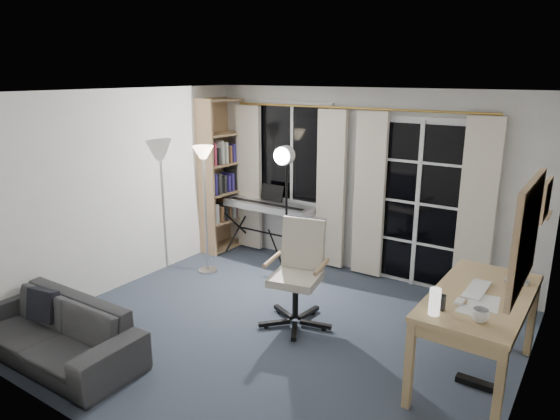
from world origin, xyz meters
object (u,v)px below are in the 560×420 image
at_px(bookshelf, 226,178).
at_px(mug, 480,314).
at_px(studio_light, 285,171).
at_px(keyboard_piano, 268,208).
at_px(sofa, 51,322).
at_px(monitor, 521,250).
at_px(desk, 480,305).
at_px(torchiere_lamp, 204,172).
at_px(office_chair, 300,263).

xyz_separation_m(bookshelf, mug, (4.11, -2.03, -0.20)).
relative_size(bookshelf, studio_light, 1.27).
height_order(keyboard_piano, sofa, keyboard_piano).
relative_size(keyboard_piano, monitor, 2.38).
xyz_separation_m(bookshelf, desk, (4.01, -1.53, -0.37)).
distance_m(desk, sofa, 3.81).
distance_m(monitor, mug, 0.98).
bearing_deg(torchiere_lamp, keyboard_piano, 67.15).
bearing_deg(sofa, mug, 20.40).
relative_size(torchiere_lamp, sofa, 0.92).
relative_size(studio_light, office_chair, 1.58).
distance_m(bookshelf, keyboard_piano, 0.90).
bearing_deg(keyboard_piano, office_chair, -44.13).
xyz_separation_m(mug, sofa, (-3.42, -1.32, -0.50)).
distance_m(keyboard_piano, sofa, 3.27).
bearing_deg(torchiere_lamp, mug, -15.98).
bearing_deg(bookshelf, torchiere_lamp, -61.95).
xyz_separation_m(bookshelf, studio_light, (1.44, -0.59, 0.35)).
bearing_deg(desk, mug, -77.73).
xyz_separation_m(bookshelf, torchiere_lamp, (0.47, -0.98, 0.30)).
bearing_deg(sofa, office_chair, 50.85).
distance_m(office_chair, monitor, 2.09).
height_order(office_chair, mug, office_chair).
xyz_separation_m(studio_light, mug, (2.67, -1.44, -0.55)).
distance_m(bookshelf, sofa, 3.49).
height_order(bookshelf, keyboard_piano, bookshelf).
xyz_separation_m(keyboard_piano, office_chair, (1.36, -1.34, -0.09)).
height_order(bookshelf, sofa, bookshelf).
xyz_separation_m(studio_light, monitor, (2.77, -0.49, -0.31)).
xyz_separation_m(bookshelf, keyboard_piano, (0.84, -0.11, -0.31)).
bearing_deg(torchiere_lamp, office_chair, -15.04).
relative_size(desk, sofa, 0.81).
height_order(bookshelf, mug, bookshelf).
bearing_deg(studio_light, bookshelf, 155.11).
bearing_deg(office_chair, studio_light, 119.88).
xyz_separation_m(office_chair, desk, (1.82, -0.08, 0.04)).
height_order(torchiere_lamp, mug, torchiere_lamp).
xyz_separation_m(office_chair, sofa, (-1.51, -1.90, -0.29)).
relative_size(torchiere_lamp, studio_light, 0.96).
height_order(bookshelf, office_chair, bookshelf).
relative_size(torchiere_lamp, mug, 12.98).
bearing_deg(torchiere_lamp, sofa, -84.74).
height_order(torchiere_lamp, sofa, torchiere_lamp).
bearing_deg(mug, monitor, 84.21).
distance_m(studio_light, office_chair, 1.37).
bearing_deg(bookshelf, desk, -18.22).
xyz_separation_m(keyboard_piano, desk, (3.17, -1.42, -0.05)).
xyz_separation_m(studio_light, desk, (2.57, -0.94, -0.71)).
relative_size(mug, sofa, 0.07).
distance_m(bookshelf, torchiere_lamp, 1.13).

